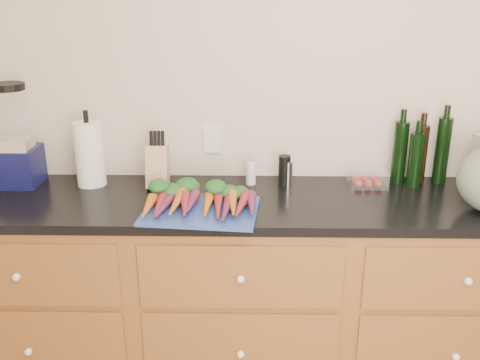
{
  "coord_description": "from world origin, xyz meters",
  "views": [
    {
      "loc": [
        -0.42,
        -0.89,
        1.81
      ],
      "look_at": [
        -0.46,
        1.2,
        1.06
      ],
      "focal_mm": 40.0,
      "sensor_mm": 36.0,
      "label": 1
    }
  ],
  "objects_px": {
    "blender_appliance": "(15,142)",
    "paper_towel": "(90,154)",
    "cutting_board": "(201,211)",
    "knife_block": "(158,167)",
    "carrots": "(202,199)",
    "tomato_box": "(368,178)"
  },
  "relations": [
    {
      "from": "blender_appliance",
      "to": "paper_towel",
      "type": "xyz_separation_m",
      "value": [
        0.34,
        0.0,
        -0.06
      ]
    },
    {
      "from": "cutting_board",
      "to": "paper_towel",
      "type": "relative_size",
      "value": 1.55
    },
    {
      "from": "cutting_board",
      "to": "blender_appliance",
      "type": "bearing_deg",
      "value": 160.12
    },
    {
      "from": "paper_towel",
      "to": "cutting_board",
      "type": "bearing_deg",
      "value": -30.63
    },
    {
      "from": "cutting_board",
      "to": "paper_towel",
      "type": "bearing_deg",
      "value": 149.37
    },
    {
      "from": "knife_block",
      "to": "cutting_board",
      "type": "bearing_deg",
      "value": -53.3
    },
    {
      "from": "carrots",
      "to": "knife_block",
      "type": "height_order",
      "value": "knife_block"
    },
    {
      "from": "cutting_board",
      "to": "carrots",
      "type": "xyz_separation_m",
      "value": [
        0.0,
        0.05,
        0.03
      ]
    },
    {
      "from": "paper_towel",
      "to": "knife_block",
      "type": "distance_m",
      "value": 0.32
    },
    {
      "from": "carrots",
      "to": "tomato_box",
      "type": "bearing_deg",
      "value": 20.76
    },
    {
      "from": "knife_block",
      "to": "carrots",
      "type": "bearing_deg",
      "value": -48.71
    },
    {
      "from": "cutting_board",
      "to": "tomato_box",
      "type": "distance_m",
      "value": 0.82
    },
    {
      "from": "paper_towel",
      "to": "knife_block",
      "type": "xyz_separation_m",
      "value": [
        0.32,
        -0.02,
        -0.05
      ]
    },
    {
      "from": "cutting_board",
      "to": "knife_block",
      "type": "relative_size",
      "value": 2.37
    },
    {
      "from": "blender_appliance",
      "to": "paper_towel",
      "type": "bearing_deg",
      "value": 0.44
    },
    {
      "from": "tomato_box",
      "to": "knife_block",
      "type": "bearing_deg",
      "value": -178.24
    },
    {
      "from": "paper_towel",
      "to": "tomato_box",
      "type": "relative_size",
      "value": 1.77
    },
    {
      "from": "knife_block",
      "to": "tomato_box",
      "type": "distance_m",
      "value": 0.98
    },
    {
      "from": "paper_towel",
      "to": "knife_block",
      "type": "bearing_deg",
      "value": -3.61
    },
    {
      "from": "carrots",
      "to": "cutting_board",
      "type": "bearing_deg",
      "value": -90.0
    },
    {
      "from": "blender_appliance",
      "to": "knife_block",
      "type": "xyz_separation_m",
      "value": [
        0.65,
        -0.02,
        -0.11
      ]
    },
    {
      "from": "blender_appliance",
      "to": "tomato_box",
      "type": "bearing_deg",
      "value": 0.44
    }
  ]
}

